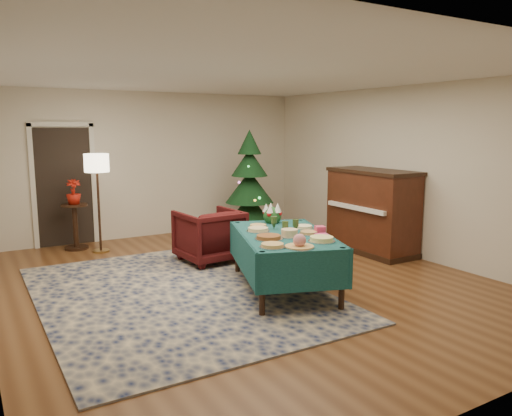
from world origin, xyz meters
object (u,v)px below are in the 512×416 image
floor_lamp (97,169)px  piano (372,212)px  christmas_tree (250,189)px  buffet_table (284,245)px  side_table (76,227)px  armchair (209,233)px  potted_plant (74,197)px  gift_box (320,230)px

floor_lamp → piano: floor_lamp is taller
christmas_tree → buffet_table: bearing=-112.2°
side_table → christmas_tree: size_ratio=0.38×
armchair → potted_plant: potted_plant is taller
side_table → piano: bearing=-32.9°
gift_box → potted_plant: 4.42m
gift_box → armchair: bearing=107.4°
gift_box → potted_plant: size_ratio=0.28×
potted_plant → christmas_tree: size_ratio=0.21×
christmas_tree → piano: christmas_tree is taller
floor_lamp → potted_plant: 0.71m
gift_box → floor_lamp: bearing=119.0°
gift_box → floor_lamp: 3.96m
buffet_table → christmas_tree: (1.20, 2.94, 0.32)m
floor_lamp → side_table: (-0.31, 0.41, -1.00)m
armchair → side_table: bearing=-54.0°
floor_lamp → side_table: 1.13m
armchair → floor_lamp: bearing=-53.2°
gift_box → armchair: 2.06m
armchair → potted_plant: 2.52m
side_table → potted_plant: (0.00, 0.00, 0.51)m
side_table → christmas_tree: christmas_tree is taller
armchair → piano: size_ratio=0.56×
gift_box → side_table: size_ratio=0.15×
buffet_table → piano: (2.35, 0.89, 0.08)m
floor_lamp → buffet_table: bearing=-64.5°
potted_plant → piano: size_ratio=0.26×
potted_plant → piano: (4.17, -2.70, -0.22)m
gift_box → potted_plant: (-2.21, 3.83, 0.11)m
floor_lamp → side_table: floor_lamp is taller
floor_lamp → potted_plant: size_ratio=3.87×
side_table → christmas_tree: bearing=-12.1°
floor_lamp → christmas_tree: 2.77m
side_table → piano: 4.98m
armchair → christmas_tree: 1.95m
potted_plant → side_table: bearing=0.0°
buffet_table → christmas_tree: 3.19m
floor_lamp → potted_plant: (-0.31, 0.41, -0.49)m
buffet_table → armchair: size_ratio=2.38×
armchair → christmas_tree: christmas_tree is taller
side_table → piano: piano is taller
gift_box → armchair: (-0.61, 1.94, -0.33)m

